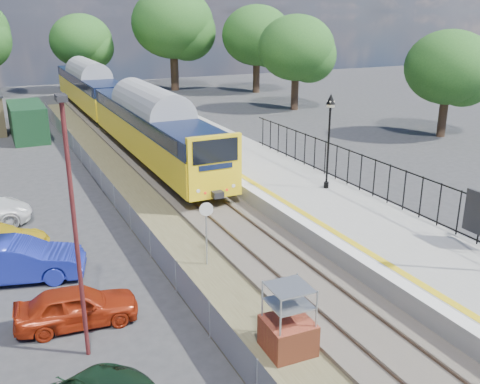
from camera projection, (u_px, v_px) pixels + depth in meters
ground at (297, 279)px, 19.17m from camera, size 120.00×120.00×0.00m
track_bed at (190, 198)px, 27.21m from camera, size 5.90×80.00×0.29m
platform at (286, 188)px, 27.58m from camera, size 5.00×70.00×0.90m
platform_edge at (250, 185)px, 26.59m from camera, size 0.90×70.00×0.01m
victorian_lamp_north at (330, 119)px, 25.09m from camera, size 0.44×0.44×4.60m
palisade_fence at (401, 188)px, 23.17m from camera, size 0.12×26.00×2.00m
wire_fence at (105, 185)px, 27.51m from camera, size 0.06×52.00×1.20m
tree_line at (92, 38)px, 53.49m from camera, size 56.80×43.80×11.88m
train at (114, 102)px, 42.17m from camera, size 2.82×40.83×3.51m
brick_plinth at (288, 321)px, 14.76m from camera, size 1.33×1.33×2.08m
speed_sign at (206, 224)px, 19.60m from camera, size 0.50×0.19×2.54m
carpark_lamp at (74, 217)px, 13.65m from camera, size 0.25×0.50×7.23m
car_red at (77, 306)px, 16.20m from camera, size 3.77×1.82×1.24m
car_blue at (17, 261)px, 18.86m from camera, size 4.84×2.71×1.51m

